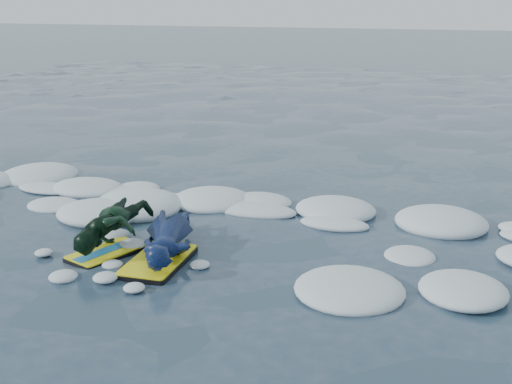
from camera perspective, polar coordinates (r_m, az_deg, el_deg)
ground at (r=7.51m, az=-3.47°, el=-5.63°), size 120.00×120.00×0.00m
foam_band at (r=8.40m, az=-0.78°, el=-3.09°), size 12.00×3.10×0.30m
prone_woman_unit at (r=7.41m, az=-7.95°, el=-4.32°), size 1.06×1.68×0.41m
prone_child_unit at (r=7.72m, az=-12.55°, el=-3.25°), size 0.74×1.35×0.52m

